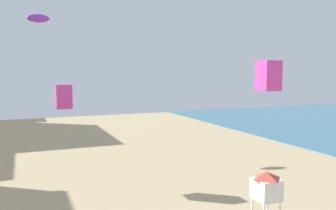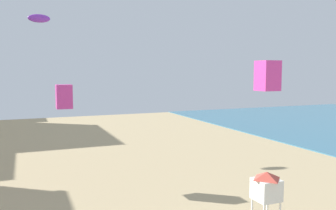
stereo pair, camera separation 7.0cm
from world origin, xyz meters
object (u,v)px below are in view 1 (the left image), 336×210
object	(u,v)px
kite_magenta_box_2	(64,97)
kite_purple_parafoil_2	(38,18)
kite_magenta_box	(268,76)
lifeguard_stand	(267,186)

from	to	relation	value
kite_magenta_box_2	kite_purple_parafoil_2	xyz separation A→B (m)	(-0.86, 10.02, 6.16)
kite_magenta_box_2	kite_purple_parafoil_2	size ratio (longest dim) A/B	0.81
kite_magenta_box	lifeguard_stand	bearing A→B (deg)	50.59
kite_magenta_box_2	kite_magenta_box	bearing A→B (deg)	-70.50
kite_magenta_box	kite_magenta_box_2	distance (m)	14.47
kite_magenta_box	kite_purple_parafoil_2	world-z (taller)	kite_purple_parafoil_2
lifeguard_stand	kite_purple_parafoil_2	xyz separation A→B (m)	(-8.88, 19.68, 9.98)
kite_magenta_box_2	kite_purple_parafoil_2	world-z (taller)	kite_purple_parafoil_2
kite_purple_parafoil_2	kite_magenta_box_2	bearing A→B (deg)	-85.11
lifeguard_stand	kite_magenta_box_2	xyz separation A→B (m)	(-8.02, 9.66, 3.83)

